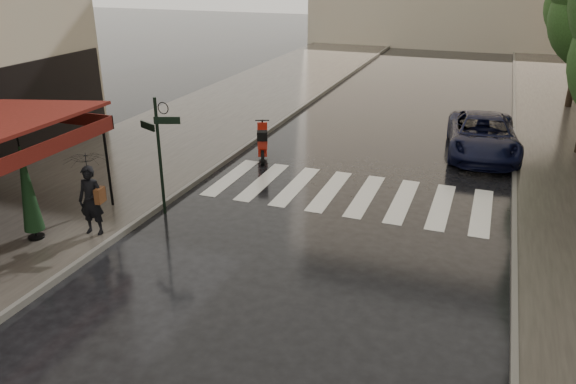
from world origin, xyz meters
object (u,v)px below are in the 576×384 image
Objects in this scene: pedestrian_with_umbrella at (87,169)px; parked_car at (483,135)px; parasol_back at (27,186)px; scooter at (262,144)px.

pedestrian_with_umbrella is 12.92m from parked_car.
pedestrian_with_umbrella is at bearing 31.87° from parasol_back.
scooter is 7.50m from parked_car.
parasol_back is at bearing -132.68° from scooter.
parked_car is at bearing 47.87° from parasol_back.
pedestrian_with_umbrella is 1.00× the size of parasol_back.
parasol_back is at bearing -138.14° from parked_car.
pedestrian_with_umbrella is 1.45× the size of scooter.
parked_car is at bearing 41.62° from pedestrian_with_umbrella.
pedestrian_with_umbrella is at bearing -136.49° from parked_car.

